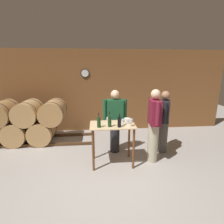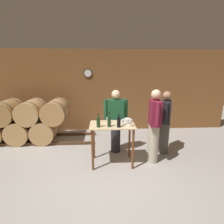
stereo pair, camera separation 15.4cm
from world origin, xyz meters
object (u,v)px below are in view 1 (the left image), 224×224
wine_glass_near_center (123,121)px  ice_bucket (127,121)px  wine_bottle_left (110,121)px  wine_bottle_center (119,122)px  person_visitor_bearded (154,125)px  wine_glass_near_left (108,119)px  person_host (115,120)px  wine_glass_near_right (131,121)px  wine_bottle_far_left (99,122)px  person_visitor_with_scarf (164,121)px

wine_glass_near_center → ice_bucket: bearing=49.0°
wine_bottle_left → wine_bottle_center: (0.20, -0.04, -0.01)m
person_visitor_bearded → wine_bottle_center: bearing=-165.5°
wine_bottle_left → person_visitor_bearded: person_visitor_bearded is taller
wine_glass_near_left → ice_bucket: bearing=-6.0°
wine_bottle_left → person_host: (0.19, 0.73, -0.21)m
ice_bucket → person_host: size_ratio=0.09×
wine_glass_near_left → wine_glass_near_right: 0.53m
wine_glass_near_center → ice_bucket: (0.11, 0.12, -0.04)m
wine_bottle_far_left → wine_glass_near_right: (0.67, 0.01, 0.00)m
wine_glass_near_right → ice_bucket: (-0.04, 0.21, -0.06)m
wine_glass_near_right → person_host: size_ratio=0.10×
ice_bucket → person_visitor_with_scarf: size_ratio=0.09×
wine_bottle_center → ice_bucket: (0.21, 0.25, -0.05)m
wine_bottle_center → wine_glass_near_right: wine_bottle_center is taller
wine_bottle_far_left → wine_bottle_left: bearing=4.9°
wine_bottle_far_left → wine_glass_near_right: wine_bottle_far_left is taller
ice_bucket → person_visitor_with_scarf: bearing=21.7°
wine_bottle_far_left → person_visitor_with_scarf: size_ratio=0.19×
wine_bottle_center → wine_bottle_left: bearing=167.8°
wine_bottle_left → wine_glass_near_left: (-0.02, 0.25, -0.03)m
wine_bottle_far_left → wine_glass_near_left: bearing=52.6°
wine_bottle_far_left → wine_glass_near_left: 0.34m
wine_bottle_far_left → wine_bottle_center: (0.42, -0.02, -0.00)m
wine_glass_near_center → ice_bucket: wine_glass_near_center is taller
wine_bottle_left → wine_glass_near_center: 0.31m
wine_glass_near_left → person_visitor_bearded: person_visitor_bearded is taller
wine_bottle_far_left → wine_glass_near_center: size_ratio=2.25×
wine_bottle_left → person_visitor_bearded: size_ratio=0.19×
wine_bottle_center → wine_glass_near_right: size_ratio=1.83×
wine_bottle_far_left → wine_bottle_left: size_ratio=0.93×
person_host → person_visitor_with_scarf: 1.22m
wine_glass_near_center → person_visitor_with_scarf: 1.24m
wine_glass_near_right → ice_bucket: wine_glass_near_right is taller
wine_bottle_center → ice_bucket: bearing=49.9°
wine_bottle_far_left → wine_glass_near_left: wine_bottle_far_left is taller
person_host → wine_bottle_far_left: bearing=-118.8°
wine_bottle_left → person_visitor_bearded: bearing=9.4°
person_host → person_visitor_with_scarf: size_ratio=1.01×
wine_bottle_far_left → wine_glass_near_center: 0.53m
wine_bottle_center → person_host: person_host is taller
wine_bottle_center → wine_glass_near_right: (0.25, 0.03, 0.00)m
ice_bucket → wine_glass_near_left: bearing=174.0°
wine_bottle_center → wine_bottle_far_left: bearing=176.8°
wine_bottle_left → wine_bottle_center: 0.20m
wine_bottle_left → wine_glass_near_center: size_ratio=2.42×
wine_bottle_left → person_visitor_bearded: 1.03m
wine_glass_near_left → person_visitor_with_scarf: 1.48m
person_visitor_with_scarf → wine_glass_near_left: bearing=-166.0°
wine_bottle_far_left → wine_glass_near_center: (0.52, 0.10, -0.02)m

